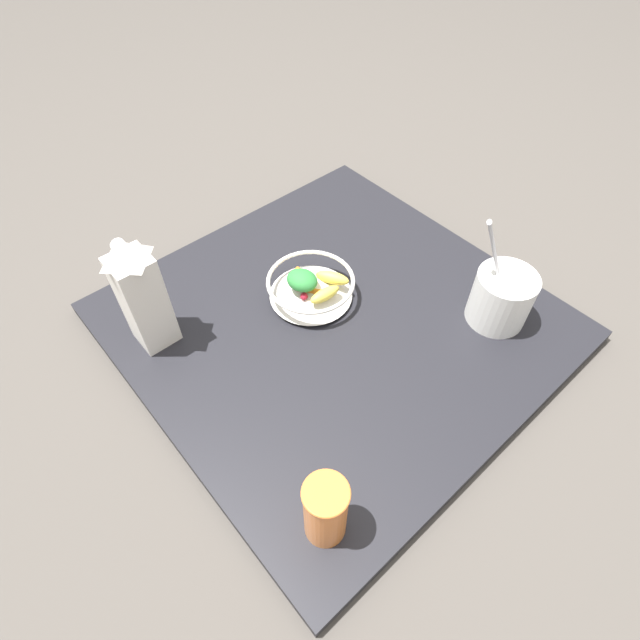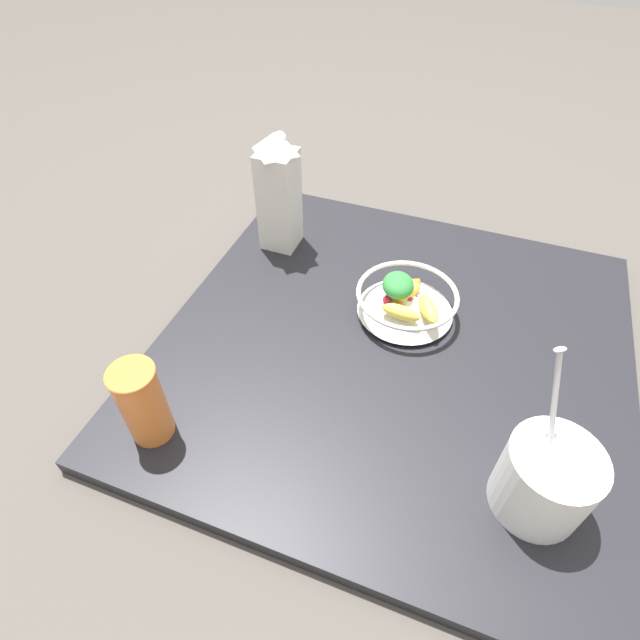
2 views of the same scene
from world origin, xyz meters
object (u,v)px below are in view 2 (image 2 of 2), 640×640
object	(u,v)px
fruit_bowl	(407,300)
milk_carton	(279,192)
yogurt_tub	(546,478)
drinking_cup	(142,402)

from	to	relation	value
fruit_bowl	milk_carton	bearing A→B (deg)	-21.85
fruit_bowl	yogurt_tub	xyz separation A→B (m)	(-0.28, 0.33, 0.03)
drinking_cup	yogurt_tub	bearing A→B (deg)	-171.01
fruit_bowl	drinking_cup	xyz separation A→B (m)	(0.34, 0.43, 0.04)
milk_carton	yogurt_tub	size ratio (longest dim) A/B	1.03
yogurt_tub	milk_carton	bearing A→B (deg)	-36.86
milk_carton	drinking_cup	world-z (taller)	milk_carton
milk_carton	yogurt_tub	world-z (taller)	milk_carton
fruit_bowl	drinking_cup	bearing A→B (deg)	51.90
yogurt_tub	drinking_cup	bearing A→B (deg)	8.99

